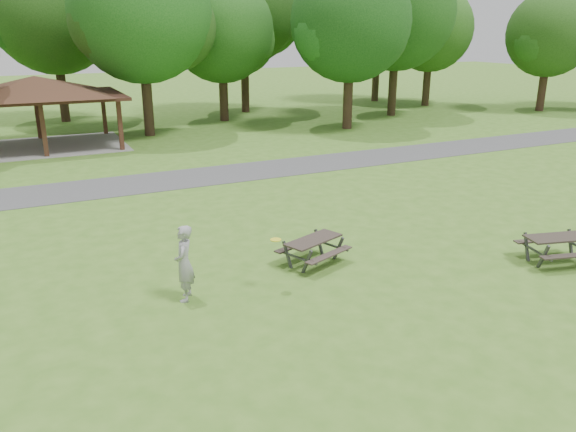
# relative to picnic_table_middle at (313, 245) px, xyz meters

# --- Properties ---
(ground) EXTENTS (160.00, 160.00, 0.00)m
(ground) POSITION_rel_picnic_table_middle_xyz_m (-1.54, -3.55, -0.54)
(ground) COLOR #406E1F
(ground) RESTS_ON ground
(asphalt_path) EXTENTS (120.00, 3.20, 0.02)m
(asphalt_path) POSITION_rel_picnic_table_middle_xyz_m (-1.54, 10.45, -0.53)
(asphalt_path) COLOR #434345
(asphalt_path) RESTS_ON ground
(pavilion) EXTENTS (8.60, 7.01, 3.76)m
(pavilion) POSITION_rel_picnic_table_middle_xyz_m (-5.54, 20.45, 2.53)
(pavilion) COLOR #342013
(pavilion) RESTS_ON ground
(tree_row_e) EXTENTS (8.40, 8.00, 11.02)m
(tree_row_e) POSITION_rel_picnic_table_middle_xyz_m (0.56, 21.48, 6.24)
(tree_row_e) COLOR black
(tree_row_e) RESTS_ON ground
(tree_row_f) EXTENTS (7.35, 7.00, 9.55)m
(tree_row_f) POSITION_rel_picnic_table_middle_xyz_m (6.55, 24.98, 5.30)
(tree_row_f) COLOR black
(tree_row_f) RESTS_ON ground
(tree_row_g) EXTENTS (7.77, 7.40, 10.25)m
(tree_row_g) POSITION_rel_picnic_table_middle_xyz_m (12.55, 18.48, 5.79)
(tree_row_g) COLOR #302015
(tree_row_g) RESTS_ON ground
(tree_row_h) EXTENTS (8.61, 8.20, 11.37)m
(tree_row_h) POSITION_rel_picnic_table_middle_xyz_m (18.56, 21.98, 6.49)
(tree_row_h) COLOR black
(tree_row_h) RESTS_ON ground
(tree_row_i) EXTENTS (7.14, 6.80, 9.52)m
(tree_row_i) POSITION_rel_picnic_table_middle_xyz_m (24.54, 25.48, 5.37)
(tree_row_i) COLOR #302215
(tree_row_i) RESTS_ON ground
(tree_row_j) EXTENTS (6.72, 6.40, 8.96)m
(tree_row_j) POSITION_rel_picnic_table_middle_xyz_m (30.54, 18.98, 5.02)
(tree_row_j) COLOR #311D15
(tree_row_j) RESTS_ON ground
(tree_deep_b) EXTENTS (8.40, 8.00, 11.13)m
(tree_deep_b) POSITION_rel_picnic_table_middle_xyz_m (-3.44, 29.48, 6.35)
(tree_deep_b) COLOR black
(tree_deep_b) RESTS_ON ground
(tree_deep_c) EXTENTS (8.82, 8.40, 11.90)m
(tree_deep_c) POSITION_rel_picnic_table_middle_xyz_m (9.56, 28.48, 6.91)
(tree_deep_c) COLOR #311E16
(tree_deep_c) RESTS_ON ground
(tree_deep_d) EXTENTS (8.40, 8.00, 11.27)m
(tree_deep_d) POSITION_rel_picnic_table_middle_xyz_m (22.56, 29.98, 6.49)
(tree_deep_d) COLOR black
(tree_deep_d) RESTS_ON ground
(picnic_table_middle) EXTENTS (2.04, 1.85, 0.73)m
(picnic_table_middle) POSITION_rel_picnic_table_middle_xyz_m (0.00, 0.00, 0.00)
(picnic_table_middle) COLOR #2D2420
(picnic_table_middle) RESTS_ON ground
(picnic_table_far) EXTENTS (2.07, 1.82, 0.77)m
(picnic_table_far) POSITION_rel_picnic_table_middle_xyz_m (5.99, -2.83, 0.03)
(picnic_table_far) COLOR #2A241E
(picnic_table_far) RESTS_ON ground
(frisbee_in_flight) EXTENTS (0.30, 0.30, 0.02)m
(frisbee_in_flight) POSITION_rel_picnic_table_middle_xyz_m (-1.58, -1.01, 0.76)
(frisbee_in_flight) COLOR yellow
(frisbee_in_flight) RESTS_ON ground
(frisbee_thrower) EXTENTS (0.68, 0.79, 1.83)m
(frisbee_thrower) POSITION_rel_picnic_table_middle_xyz_m (-3.70, -0.57, 0.38)
(frisbee_thrower) COLOR gray
(frisbee_thrower) RESTS_ON ground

